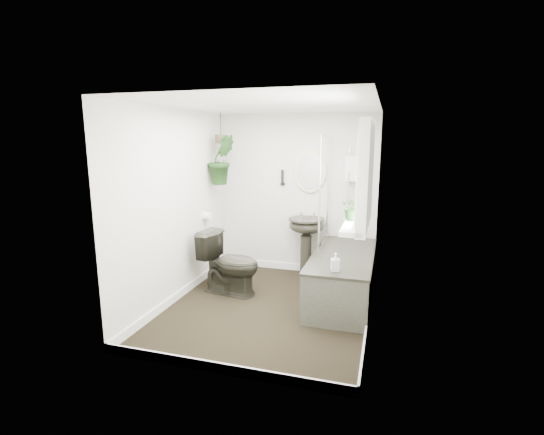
# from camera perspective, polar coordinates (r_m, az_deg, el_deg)

# --- Properties ---
(floor) EXTENTS (2.30, 2.80, 0.02)m
(floor) POSITION_cam_1_polar(r_m,az_deg,el_deg) (4.76, -0.53, -12.97)
(floor) COLOR black
(floor) RESTS_ON ground
(ceiling) EXTENTS (2.30, 2.80, 0.02)m
(ceiling) POSITION_cam_1_polar(r_m,az_deg,el_deg) (4.35, -0.58, 16.11)
(ceiling) COLOR white
(ceiling) RESTS_ON ground
(wall_back) EXTENTS (2.30, 0.02, 2.30)m
(wall_back) POSITION_cam_1_polar(r_m,az_deg,el_deg) (5.75, 3.57, 3.35)
(wall_back) COLOR beige
(wall_back) RESTS_ON ground
(wall_front) EXTENTS (2.30, 0.02, 2.30)m
(wall_front) POSITION_cam_1_polar(r_m,az_deg,el_deg) (3.12, -8.18, -3.61)
(wall_front) COLOR beige
(wall_front) RESTS_ON ground
(wall_left) EXTENTS (0.02, 2.80, 2.30)m
(wall_left) POSITION_cam_1_polar(r_m,az_deg,el_deg) (4.87, -13.72, 1.58)
(wall_left) COLOR beige
(wall_left) RESTS_ON ground
(wall_right) EXTENTS (0.02, 2.80, 2.30)m
(wall_right) POSITION_cam_1_polar(r_m,az_deg,el_deg) (4.22, 14.68, 0.07)
(wall_right) COLOR beige
(wall_right) RESTS_ON ground
(skirting) EXTENTS (2.30, 2.80, 0.10)m
(skirting) POSITION_cam_1_polar(r_m,az_deg,el_deg) (4.73, -0.53, -12.31)
(skirting) COLOR white
(skirting) RESTS_ON floor
(bathtub) EXTENTS (0.72, 1.72, 0.58)m
(bathtub) POSITION_cam_1_polar(r_m,az_deg,el_deg) (4.95, 10.19, -8.40)
(bathtub) COLOR black
(bathtub) RESTS_ON floor
(bath_screen) EXTENTS (0.04, 0.72, 1.40)m
(bath_screen) POSITION_cam_1_polar(r_m,az_deg,el_deg) (5.24, 7.58, 3.92)
(bath_screen) COLOR silver
(bath_screen) RESTS_ON bathtub
(shower_box) EXTENTS (0.20, 0.10, 0.35)m
(shower_box) POSITION_cam_1_polar(r_m,az_deg,el_deg) (5.52, 11.64, 6.97)
(shower_box) COLOR white
(shower_box) RESTS_ON wall_back
(oval_mirror) EXTENTS (0.46, 0.03, 0.62)m
(oval_mirror) POSITION_cam_1_polar(r_m,az_deg,el_deg) (5.63, 5.50, 6.73)
(oval_mirror) COLOR beige
(oval_mirror) RESTS_ON wall_back
(wall_sconce) EXTENTS (0.04, 0.04, 0.22)m
(wall_sconce) POSITION_cam_1_polar(r_m,az_deg,el_deg) (5.72, 1.51, 5.84)
(wall_sconce) COLOR black
(wall_sconce) RESTS_ON wall_back
(toilet_roll_holder) EXTENTS (0.11, 0.11, 0.11)m
(toilet_roll_holder) POSITION_cam_1_polar(r_m,az_deg,el_deg) (5.49, -9.41, 0.19)
(toilet_roll_holder) COLOR white
(toilet_roll_holder) RESTS_ON wall_left
(window_recess) EXTENTS (0.08, 1.00, 0.90)m
(window_recess) POSITION_cam_1_polar(r_m,az_deg,el_deg) (3.46, 13.51, 6.09)
(window_recess) COLOR white
(window_recess) RESTS_ON wall_right
(window_sill) EXTENTS (0.18, 1.00, 0.04)m
(window_sill) POSITION_cam_1_polar(r_m,az_deg,el_deg) (3.53, 12.06, -0.66)
(window_sill) COLOR white
(window_sill) RESTS_ON wall_right
(window_blinds) EXTENTS (0.01, 0.86, 0.76)m
(window_blinds) POSITION_cam_1_polar(r_m,az_deg,el_deg) (3.46, 12.76, 6.13)
(window_blinds) COLOR white
(window_blinds) RESTS_ON wall_right
(toilet) EXTENTS (0.84, 0.56, 0.79)m
(toilet) POSITION_cam_1_polar(r_m,az_deg,el_deg) (5.06, -6.08, -6.57)
(toilet) COLOR black
(toilet) RESTS_ON floor
(pedestal_sink) EXTENTS (0.57, 0.50, 0.86)m
(pedestal_sink) POSITION_cam_1_polar(r_m,az_deg,el_deg) (5.64, 4.93, -4.33)
(pedestal_sink) COLOR black
(pedestal_sink) RESTS_ON floor
(sill_plant) EXTENTS (0.22, 0.20, 0.22)m
(sill_plant) POSITION_cam_1_polar(r_m,az_deg,el_deg) (3.49, 11.66, 1.43)
(sill_plant) COLOR black
(sill_plant) RESTS_ON window_sill
(hanging_plant) EXTENTS (0.48, 0.48, 0.69)m
(hanging_plant) POSITION_cam_1_polar(r_m,az_deg,el_deg) (5.57, -7.32, 8.30)
(hanging_plant) COLOR black
(hanging_plant) RESTS_ON ceiling
(soap_bottle) EXTENTS (0.11, 0.11, 0.19)m
(soap_bottle) POSITION_cam_1_polar(r_m,az_deg,el_deg) (4.21, 9.16, -6.39)
(soap_bottle) COLOR #302927
(soap_bottle) RESTS_ON bathtub
(hanging_pot) EXTENTS (0.16, 0.16, 0.12)m
(hanging_pot) POSITION_cam_1_polar(r_m,az_deg,el_deg) (5.56, -7.40, 11.21)
(hanging_pot) COLOR #483B26
(hanging_pot) RESTS_ON ceiling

